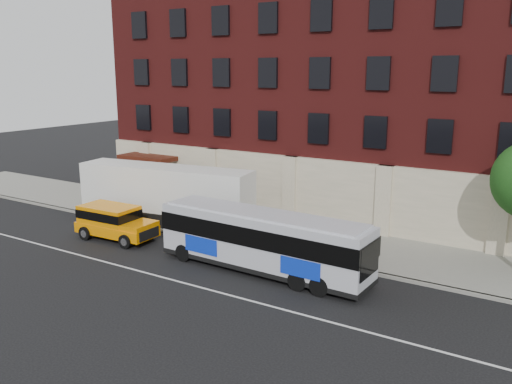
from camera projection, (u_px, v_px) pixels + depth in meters
The scene contains 9 objects.
ground at pixel (164, 283), 24.07m from camera, with size 120.00×120.00×0.00m, color black.
sidewalk at pixel (267, 231), 31.48m from camera, with size 60.00×6.00×0.15m, color gray.
kerb at pixel (239, 245), 29.00m from camera, with size 60.00×0.25×0.15m, color gray.
lane_line at pixel (172, 280), 24.48m from camera, with size 60.00×0.12×0.01m, color silver.
building at pixel (328, 96), 36.33m from camera, with size 30.00×12.10×15.00m.
sign_pole at pixel (126, 200), 33.22m from camera, with size 0.30×0.20×2.50m.
city_bus at pixel (263, 239), 25.08m from camera, with size 10.71×2.61×2.92m.
yellow_suv at pixel (113, 220), 30.13m from camera, with size 5.00×2.34×1.89m.
shipping_container at pixel (166, 197), 32.52m from camera, with size 11.25×3.84×3.68m.
Camera 1 is at (15.47, -16.89, 9.42)m, focal length 37.66 mm.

